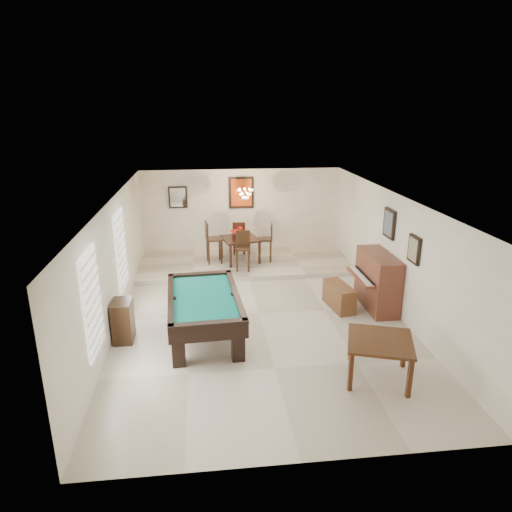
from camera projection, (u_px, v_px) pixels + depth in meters
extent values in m
cube|color=beige|center=(259.00, 314.00, 10.14)|extent=(6.00, 9.00, 0.02)
cube|color=silver|center=(241.00, 212.00, 13.98)|extent=(6.00, 0.04, 2.60)
cube|color=silver|center=(305.00, 376.00, 5.49)|extent=(6.00, 0.04, 2.60)
cube|color=silver|center=(115.00, 263.00, 9.40)|extent=(0.04, 9.00, 2.60)
cube|color=silver|center=(394.00, 253.00, 10.06)|extent=(0.04, 9.00, 2.60)
cube|color=white|center=(259.00, 198.00, 9.32)|extent=(6.00, 9.00, 0.04)
cube|color=beige|center=(246.00, 263.00, 13.19)|extent=(6.00, 2.50, 0.12)
cube|color=white|center=(92.00, 302.00, 7.30)|extent=(0.06, 1.00, 1.70)
cube|color=white|center=(121.00, 250.00, 9.94)|extent=(0.06, 1.00, 1.70)
cube|color=brown|center=(339.00, 296.00, 10.35)|extent=(0.54, 1.05, 0.55)
cube|color=black|center=(123.00, 321.00, 8.87)|extent=(0.37, 0.55, 0.83)
cube|color=#D84C14|center=(241.00, 193.00, 13.75)|extent=(0.75, 0.06, 0.95)
cube|color=white|center=(178.00, 197.00, 13.57)|extent=(0.55, 0.06, 0.65)
cube|color=slate|center=(389.00, 223.00, 10.15)|extent=(0.06, 0.55, 0.65)
cube|color=gray|center=(414.00, 249.00, 8.99)|extent=(0.06, 0.45, 0.55)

